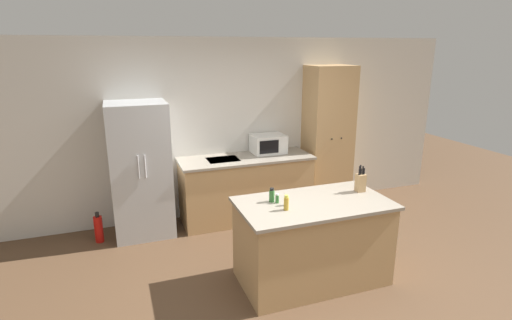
{
  "coord_description": "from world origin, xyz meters",
  "views": [
    {
      "loc": [
        -1.64,
        -3.28,
        2.47
      ],
      "look_at": [
        0.04,
        1.4,
        1.05
      ],
      "focal_mm": 28.0,
      "sensor_mm": 36.0,
      "label": 1
    }
  ],
  "objects": [
    {
      "name": "pantry_cabinet",
      "position": [
        1.46,
        2.04,
        1.1
      ],
      "size": [
        0.68,
        0.53,
        2.2
      ],
      "color": "tan",
      "rests_on": "ground_plane"
    },
    {
      "name": "kitchen_island",
      "position": [
        0.24,
        0.16,
        0.46
      ],
      "size": [
        1.6,
        0.89,
        0.91
      ],
      "color": "tan",
      "rests_on": "ground_plane"
    },
    {
      "name": "spice_bottle_tall_dark",
      "position": [
        -0.12,
        0.07,
        0.98
      ],
      "size": [
        0.05,
        0.05,
        0.16
      ],
      "color": "gold",
      "rests_on": "kitchen_island"
    },
    {
      "name": "refrigerator",
      "position": [
        -1.37,
        1.97,
        0.9
      ],
      "size": [
        0.76,
        0.69,
        1.79
      ],
      "color": "#B7BABC",
      "rests_on": "ground_plane"
    },
    {
      "name": "microwave",
      "position": [
        0.49,
        2.09,
        1.07
      ],
      "size": [
        0.49,
        0.38,
        0.27
      ],
      "color": "white",
      "rests_on": "back_counter"
    },
    {
      "name": "spice_bottle_amber_oil",
      "position": [
        -0.17,
        0.32,
        0.98
      ],
      "size": [
        0.06,
        0.06,
        0.15
      ],
      "color": "#337033",
      "rests_on": "kitchen_island"
    },
    {
      "name": "ground_plane",
      "position": [
        0.0,
        0.0,
        0.0
      ],
      "size": [
        14.0,
        14.0,
        0.0
      ],
      "primitive_type": "plane",
      "color": "brown"
    },
    {
      "name": "fire_extinguisher",
      "position": [
        -1.96,
        1.88,
        0.18
      ],
      "size": [
        0.11,
        0.11,
        0.41
      ],
      "color": "red",
      "rests_on": "ground_plane"
    },
    {
      "name": "back_counter",
      "position": [
        0.09,
        1.96,
        0.47
      ],
      "size": [
        1.92,
        0.71,
        0.94
      ],
      "color": "tan",
      "rests_on": "ground_plane"
    },
    {
      "name": "spice_bottle_short_red",
      "position": [
        -0.06,
        0.18,
        0.96
      ],
      "size": [
        0.04,
        0.04,
        0.1
      ],
      "color": "beige",
      "rests_on": "kitchen_island"
    },
    {
      "name": "spice_bottle_green_herb",
      "position": [
        -0.13,
        0.27,
        0.96
      ],
      "size": [
        0.04,
        0.04,
        0.1
      ],
      "color": "#337033",
      "rests_on": "kitchen_island"
    },
    {
      "name": "knife_block",
      "position": [
        0.87,
        0.27,
        1.02
      ],
      "size": [
        0.1,
        0.08,
        0.3
      ],
      "color": "tan",
      "rests_on": "kitchen_island"
    },
    {
      "name": "wall_back",
      "position": [
        0.0,
        2.33,
        1.3
      ],
      "size": [
        7.2,
        0.06,
        2.6
      ],
      "color": "beige",
      "rests_on": "ground_plane"
    }
  ]
}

